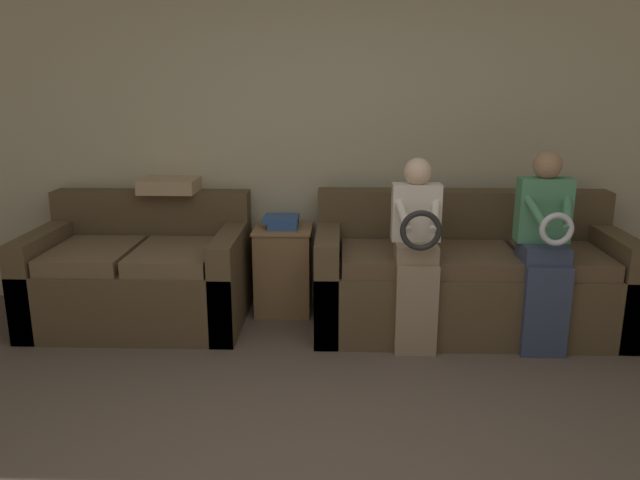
% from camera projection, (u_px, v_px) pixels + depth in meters
% --- Properties ---
extents(wall_back, '(6.98, 0.06, 2.55)m').
position_uv_depth(wall_back, '(328.00, 138.00, 4.69)').
color(wall_back, '#BCB293').
rests_on(wall_back, ground_plane).
extents(couch_main, '(2.11, 0.87, 0.93)m').
position_uv_depth(couch_main, '(466.00, 280.00, 4.37)').
color(couch_main, brown).
rests_on(couch_main, ground_plane).
extents(couch_side, '(1.48, 0.96, 0.89)m').
position_uv_depth(couch_side, '(142.00, 276.00, 4.50)').
color(couch_side, brown).
rests_on(couch_side, ground_plane).
extents(child_left_seated, '(0.31, 0.38, 1.23)m').
position_uv_depth(child_left_seated, '(417.00, 246.00, 3.95)').
color(child_left_seated, gray).
rests_on(child_left_seated, ground_plane).
extents(child_right_seated, '(0.34, 0.38, 1.28)m').
position_uv_depth(child_right_seated, '(545.00, 244.00, 3.93)').
color(child_right_seated, '#384260').
rests_on(child_right_seated, ground_plane).
extents(side_shelf, '(0.43, 0.44, 0.65)m').
position_uv_depth(side_shelf, '(284.00, 268.00, 4.68)').
color(side_shelf, olive).
rests_on(side_shelf, ground_plane).
extents(book_stack, '(0.26, 0.26, 0.08)m').
position_uv_depth(book_stack, '(282.00, 222.00, 4.60)').
color(book_stack, '#33569E').
rests_on(book_stack, side_shelf).
extents(throw_pillow, '(0.41, 0.41, 0.10)m').
position_uv_depth(throw_pillow, '(171.00, 184.00, 4.67)').
color(throw_pillow, tan).
rests_on(throw_pillow, couch_side).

